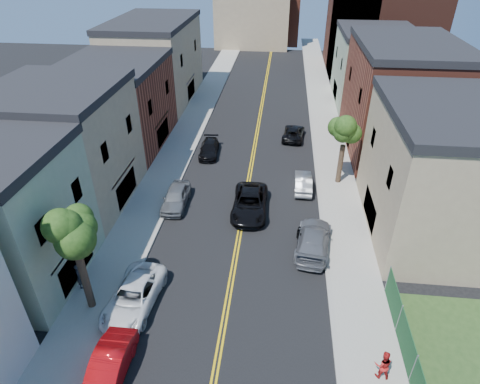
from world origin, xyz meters
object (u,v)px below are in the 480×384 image
(pedestrian_left, at_px, (80,276))
(pedestrian_right, at_px, (383,365))
(dark_car_right_far, at_px, (294,133))
(grey_car_left, at_px, (176,197))
(black_car_right, at_px, (308,242))
(black_car_left, at_px, (209,149))
(grey_car_right, at_px, (313,239))
(white_pickup, at_px, (134,296))
(red_sedan, at_px, (108,368))
(silver_car_right, at_px, (303,182))
(black_suv_lane, at_px, (250,203))

(pedestrian_left, relative_size, pedestrian_right, 0.99)
(dark_car_right_far, bearing_deg, grey_car_left, 62.09)
(black_car_right, height_order, dark_car_right_far, black_car_right)
(black_car_left, xyz_separation_m, grey_car_right, (9.67, -13.54, 0.16))
(white_pickup, height_order, pedestrian_right, pedestrian_right)
(white_pickup, distance_m, pedestrian_right, 13.93)
(white_pickup, bearing_deg, red_sedan, -81.82)
(red_sedan, bearing_deg, silver_car_right, 62.42)
(grey_car_left, relative_size, black_car_right, 1.13)
(black_car_left, height_order, black_car_right, black_car_right)
(grey_car_left, distance_m, pedestrian_right, 19.44)
(red_sedan, relative_size, grey_car_left, 0.99)
(grey_car_left, bearing_deg, white_pickup, -90.46)
(black_suv_lane, relative_size, pedestrian_left, 3.37)
(grey_car_left, height_order, pedestrian_left, pedestrian_left)
(white_pickup, height_order, grey_car_right, grey_car_right)
(red_sedan, relative_size, dark_car_right_far, 0.98)
(white_pickup, bearing_deg, black_suv_lane, 64.63)
(black_car_right, height_order, silver_car_right, black_car_right)
(silver_car_right, relative_size, dark_car_right_far, 0.89)
(white_pickup, xyz_separation_m, pedestrian_right, (13.56, -3.21, 0.27))
(white_pickup, relative_size, dark_car_right_far, 1.18)
(white_pickup, relative_size, black_suv_lane, 0.94)
(grey_car_left, relative_size, silver_car_right, 1.11)
(grey_car_left, height_order, pedestrian_right, pedestrian_right)
(pedestrian_left, xyz_separation_m, pedestrian_right, (17.24, -4.22, 0.01))
(grey_car_left, bearing_deg, silver_car_right, 18.50)
(red_sedan, xyz_separation_m, pedestrian_left, (-3.99, 5.66, 0.26))
(black_car_left, distance_m, grey_car_right, 16.64)
(grey_car_left, distance_m, silver_car_right, 10.90)
(pedestrian_left, bearing_deg, red_sedan, -154.01)
(pedestrian_left, bearing_deg, grey_car_right, -78.83)
(black_car_right, bearing_deg, white_pickup, 33.74)
(silver_car_right, bearing_deg, grey_car_left, 19.81)
(dark_car_right_far, distance_m, black_suv_lane, 14.74)
(white_pickup, bearing_deg, grey_car_left, 94.79)
(silver_car_right, height_order, black_suv_lane, black_suv_lane)
(white_pickup, relative_size, black_car_left, 1.24)
(black_car_left, bearing_deg, white_pickup, -96.52)
(silver_car_right, relative_size, pedestrian_right, 2.35)
(silver_car_right, distance_m, dark_car_right_far, 10.46)
(black_suv_lane, height_order, pedestrian_left, pedestrian_left)
(dark_car_right_far, xyz_separation_m, pedestrian_left, (-13.11, -23.68, 0.37))
(white_pickup, bearing_deg, silver_car_right, 58.78)
(grey_car_left, height_order, silver_car_right, grey_car_left)
(silver_car_right, xyz_separation_m, black_suv_lane, (-4.28, -3.89, 0.13))
(grey_car_left, bearing_deg, black_car_left, 82.27)
(pedestrian_right, bearing_deg, black_car_left, -59.59)
(red_sedan, relative_size, grey_car_right, 0.82)
(red_sedan, xyz_separation_m, grey_car_right, (10.38, 11.00, 0.06))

